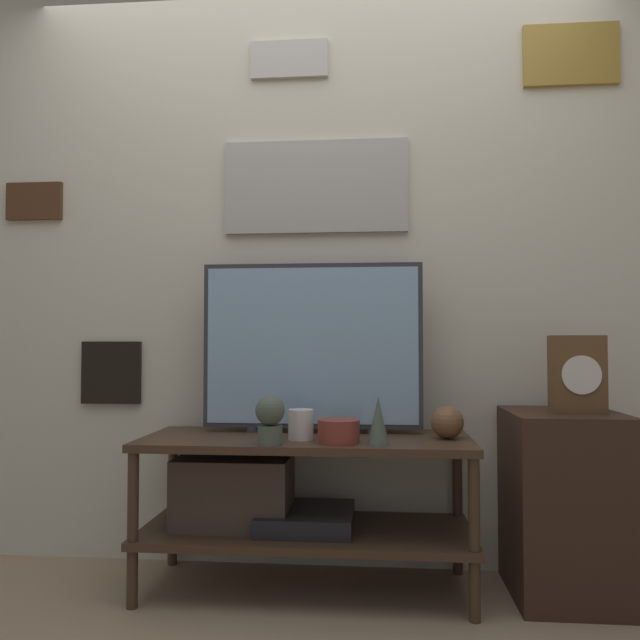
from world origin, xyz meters
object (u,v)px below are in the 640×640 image
object	(u,v)px
vase_slim_bronze	(378,421)
mantel_clock	(577,374)
television	(312,346)
vase_round_glass	(447,422)
vase_wide_bowl	(339,431)
candle_jar	(301,424)
decorative_bust	(270,418)

from	to	relation	value
vase_slim_bronze	mantel_clock	xyz separation A→B (m)	(0.74, 0.16, 0.16)
television	vase_round_glass	xyz separation A→B (m)	(0.53, -0.11, -0.29)
vase_round_glass	vase_wide_bowl	size ratio (longest dim) A/B	0.82
television	candle_jar	bearing A→B (deg)	-97.16
television	vase_slim_bronze	bearing A→B (deg)	-46.83
vase_slim_bronze	mantel_clock	size ratio (longest dim) A/B	0.60
vase_round_glass	decorative_bust	bearing A→B (deg)	-162.80
vase_round_glass	vase_wide_bowl	distance (m)	0.43
vase_round_glass	candle_jar	bearing A→B (deg)	-172.45
television	vase_wide_bowl	distance (m)	0.42
vase_wide_bowl	decorative_bust	distance (m)	0.26
vase_slim_bronze	candle_jar	size ratio (longest dim) A/B	1.52
decorative_bust	vase_round_glass	bearing A→B (deg)	17.20
vase_wide_bowl	decorative_bust	world-z (taller)	decorative_bust
mantel_clock	vase_slim_bronze	bearing A→B (deg)	-167.57
television	vase_wide_bowl	size ratio (longest dim) A/B	5.83
television	candle_jar	xyz separation A→B (m)	(-0.02, -0.18, -0.30)
mantel_clock	television	bearing A→B (deg)	173.12
vase_slim_bronze	vase_wide_bowl	world-z (taller)	vase_slim_bronze
decorative_bust	mantel_clock	size ratio (longest dim) A/B	0.61
mantel_clock	candle_jar	bearing A→B (deg)	-176.60
vase_round_glass	vase_slim_bronze	size ratio (longest dim) A/B	0.73
vase_slim_bronze	decorative_bust	world-z (taller)	decorative_bust
vase_slim_bronze	vase_wide_bowl	size ratio (longest dim) A/B	1.13
decorative_bust	television	bearing A→B (deg)	69.06
vase_wide_bowl	mantel_clock	size ratio (longest dim) A/B	0.53
television	decorative_bust	bearing A→B (deg)	-110.94
decorative_bust	mantel_clock	distance (m)	1.15
vase_round_glass	television	bearing A→B (deg)	168.31
candle_jar	television	bearing A→B (deg)	82.84
vase_slim_bronze	mantel_clock	distance (m)	0.77
candle_jar	decorative_bust	xyz separation A→B (m)	(-0.10, -0.13, 0.04)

